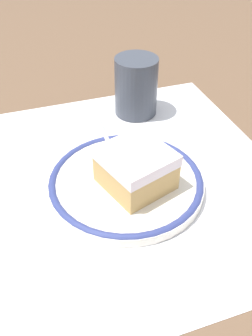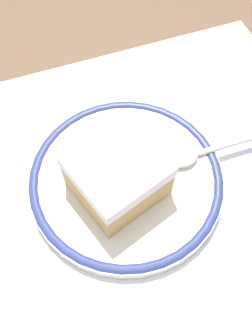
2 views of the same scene
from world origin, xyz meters
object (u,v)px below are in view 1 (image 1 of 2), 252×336
Objects in this scene: plate at (126,182)px; cake_slice at (136,168)px; spoon at (108,140)px; cup at (136,90)px.

plate is 0.04m from cake_slice.
cup reaches higher than spoon.
spoon is (-0.09, 0.00, 0.01)m from plate.
spoon reaches higher than plate.
cup reaches higher than plate.
cake_slice reaches higher than plate.
plate is at bearing -144.07° from cake_slice.
spoon is at bearing 179.40° from plate.
cake_slice is 0.10m from spoon.
cup is (-0.18, 0.08, 0.03)m from plate.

